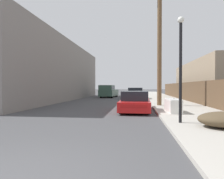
% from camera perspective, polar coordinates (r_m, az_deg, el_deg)
% --- Properties ---
extents(sidewalk_curb, '(4.20, 63.00, 0.12)m').
position_cam_1_polar(sidewalk_curb, '(26.64, 14.09, -2.44)').
color(sidewalk_curb, '#ADA89E').
rests_on(sidewalk_curb, ground).
extents(discarded_fridge, '(0.74, 1.78, 0.78)m').
position_cam_1_polar(discarded_fridge, '(11.90, 17.02, -4.44)').
color(discarded_fridge, white).
rests_on(discarded_fridge, sidewalk_curb).
extents(parked_sports_car_red, '(1.94, 4.69, 1.30)m').
position_cam_1_polar(parked_sports_car_red, '(12.90, 6.63, -3.58)').
color(parked_sports_car_red, red).
rests_on(parked_sports_car_red, ground).
extents(car_parked_mid, '(2.15, 4.67, 1.44)m').
position_cam_1_polar(car_parked_mid, '(24.61, 6.84, -1.28)').
color(car_parked_mid, black).
rests_on(car_parked_mid, ground).
extents(pickup_truck, '(2.34, 5.45, 1.77)m').
position_cam_1_polar(pickup_truck, '(29.19, -1.05, -0.49)').
color(pickup_truck, '#385647').
rests_on(pickup_truck, ground).
extents(utility_pole, '(1.80, 0.34, 9.48)m').
position_cam_1_polar(utility_pole, '(16.40, 13.41, 12.66)').
color(utility_pole, brown).
rests_on(utility_pole, sidewalk_curb).
extents(street_lamp, '(0.26, 0.26, 4.30)m').
position_cam_1_polar(street_lamp, '(8.62, 19.01, 7.79)').
color(street_lamp, black).
rests_on(street_lamp, sidewalk_curb).
extents(wooden_fence, '(0.08, 34.16, 1.91)m').
position_cam_1_polar(wooden_fence, '(21.12, 21.33, -0.59)').
color(wooden_fence, brown).
rests_on(wooden_fence, sidewalk_curb).
extents(building_left_block, '(7.00, 24.95, 6.78)m').
position_cam_1_polar(building_left_block, '(25.16, -18.61, 4.93)').
color(building_left_block, gray).
rests_on(building_left_block, ground).
extents(building_right_house, '(6.00, 15.77, 4.48)m').
position_cam_1_polar(building_right_house, '(26.42, 27.54, 2.18)').
color(building_right_house, gray).
rests_on(building_right_house, ground).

